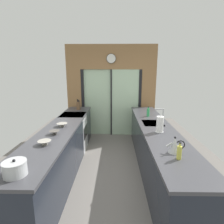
{
  "coord_description": "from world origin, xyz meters",
  "views": [
    {
      "loc": [
        0.12,
        -2.99,
        1.96
      ],
      "look_at": [
        0.05,
        0.73,
        1.1
      ],
      "focal_mm": 28.82,
      "sensor_mm": 36.0,
      "label": 1
    }
  ],
  "objects_px": {
    "stock_pot": "(15,168)",
    "mixing_bowl_mid": "(55,132)",
    "oven_range": "(74,132)",
    "paper_towel_roll": "(160,124)",
    "mixing_bowl_near": "(45,143)",
    "mixing_bowl_far": "(62,125)",
    "soap_bottle_far": "(148,112)",
    "kettle": "(175,145)",
    "knife_block": "(78,105)",
    "soap_bottle_near": "(179,152)"
  },
  "relations": [
    {
      "from": "stock_pot",
      "to": "kettle",
      "type": "bearing_deg",
      "value": 17.34
    },
    {
      "from": "soap_bottle_near",
      "to": "oven_range",
      "type": "bearing_deg",
      "value": 128.74
    },
    {
      "from": "oven_range",
      "to": "paper_towel_roll",
      "type": "distance_m",
      "value": 2.28
    },
    {
      "from": "oven_range",
      "to": "knife_block",
      "type": "distance_m",
      "value": 0.82
    },
    {
      "from": "mixing_bowl_far",
      "to": "kettle",
      "type": "distance_m",
      "value": 2.09
    },
    {
      "from": "knife_block",
      "to": "stock_pot",
      "type": "distance_m",
      "value": 3.2
    },
    {
      "from": "mixing_bowl_near",
      "to": "knife_block",
      "type": "relative_size",
      "value": 0.65
    },
    {
      "from": "mixing_bowl_far",
      "to": "stock_pot",
      "type": "bearing_deg",
      "value": -90.0
    },
    {
      "from": "kettle",
      "to": "knife_block",
      "type": "bearing_deg",
      "value": 123.98
    },
    {
      "from": "kettle",
      "to": "soap_bottle_near",
      "type": "bearing_deg",
      "value": -90.8
    },
    {
      "from": "mixing_bowl_mid",
      "to": "knife_block",
      "type": "height_order",
      "value": "knife_block"
    },
    {
      "from": "mixing_bowl_far",
      "to": "soap_bottle_near",
      "type": "xyz_separation_m",
      "value": [
        1.78,
        -1.26,
        0.05
      ]
    },
    {
      "from": "oven_range",
      "to": "paper_towel_roll",
      "type": "height_order",
      "value": "paper_towel_roll"
    },
    {
      "from": "mixing_bowl_mid",
      "to": "mixing_bowl_far",
      "type": "xyz_separation_m",
      "value": [
        0.0,
        0.43,
        0.0
      ]
    },
    {
      "from": "mixing_bowl_far",
      "to": "paper_towel_roll",
      "type": "height_order",
      "value": "paper_towel_roll"
    },
    {
      "from": "paper_towel_roll",
      "to": "kettle",
      "type": "bearing_deg",
      "value": -89.82
    },
    {
      "from": "mixing_bowl_far",
      "to": "soap_bottle_far",
      "type": "xyz_separation_m",
      "value": [
        1.78,
        0.83,
        0.06
      ]
    },
    {
      "from": "knife_block",
      "to": "soap_bottle_near",
      "type": "distance_m",
      "value": 3.34
    },
    {
      "from": "mixing_bowl_mid",
      "to": "soap_bottle_near",
      "type": "relative_size",
      "value": 0.81
    },
    {
      "from": "mixing_bowl_mid",
      "to": "knife_block",
      "type": "xyz_separation_m",
      "value": [
        -0.0,
        2.0,
        0.08
      ]
    },
    {
      "from": "oven_range",
      "to": "knife_block",
      "type": "xyz_separation_m",
      "value": [
        0.02,
        0.58,
        0.58
      ]
    },
    {
      "from": "oven_range",
      "to": "mixing_bowl_mid",
      "type": "bearing_deg",
      "value": -89.25
    },
    {
      "from": "knife_block",
      "to": "kettle",
      "type": "height_order",
      "value": "knife_block"
    },
    {
      "from": "stock_pot",
      "to": "soap_bottle_near",
      "type": "relative_size",
      "value": 1.1
    },
    {
      "from": "soap_bottle_far",
      "to": "paper_towel_roll",
      "type": "relative_size",
      "value": 0.74
    },
    {
      "from": "knife_block",
      "to": "soap_bottle_near",
      "type": "relative_size",
      "value": 1.36
    },
    {
      "from": "mixing_bowl_near",
      "to": "stock_pot",
      "type": "bearing_deg",
      "value": -90.0
    },
    {
      "from": "oven_range",
      "to": "mixing_bowl_near",
      "type": "bearing_deg",
      "value": -89.43
    },
    {
      "from": "mixing_bowl_near",
      "to": "paper_towel_roll",
      "type": "height_order",
      "value": "paper_towel_roll"
    },
    {
      "from": "mixing_bowl_mid",
      "to": "stock_pot",
      "type": "bearing_deg",
      "value": -90.0
    },
    {
      "from": "oven_range",
      "to": "mixing_bowl_far",
      "type": "height_order",
      "value": "mixing_bowl_far"
    },
    {
      "from": "stock_pot",
      "to": "soap_bottle_near",
      "type": "height_order",
      "value": "soap_bottle_near"
    },
    {
      "from": "mixing_bowl_far",
      "to": "soap_bottle_near",
      "type": "bearing_deg",
      "value": -35.33
    },
    {
      "from": "kettle",
      "to": "mixing_bowl_mid",
      "type": "bearing_deg",
      "value": 160.02
    },
    {
      "from": "oven_range",
      "to": "mixing_bowl_near",
      "type": "relative_size",
      "value": 4.84
    },
    {
      "from": "oven_range",
      "to": "soap_bottle_near",
      "type": "height_order",
      "value": "soap_bottle_near"
    },
    {
      "from": "mixing_bowl_mid",
      "to": "soap_bottle_far",
      "type": "height_order",
      "value": "soap_bottle_far"
    },
    {
      "from": "oven_range",
      "to": "kettle",
      "type": "height_order",
      "value": "kettle"
    },
    {
      "from": "oven_range",
      "to": "soap_bottle_near",
      "type": "relative_size",
      "value": 4.27
    },
    {
      "from": "mixing_bowl_mid",
      "to": "stock_pot",
      "type": "relative_size",
      "value": 0.74
    },
    {
      "from": "mixing_bowl_near",
      "to": "soap_bottle_far",
      "type": "distance_m",
      "value": 2.46
    },
    {
      "from": "oven_range",
      "to": "soap_bottle_far",
      "type": "xyz_separation_m",
      "value": [
        1.8,
        -0.15,
        0.56
      ]
    },
    {
      "from": "kettle",
      "to": "soap_bottle_near",
      "type": "distance_m",
      "value": 0.18
    },
    {
      "from": "mixing_bowl_far",
      "to": "stock_pot",
      "type": "relative_size",
      "value": 0.85
    },
    {
      "from": "stock_pot",
      "to": "mixing_bowl_mid",
      "type": "bearing_deg",
      "value": 90.0
    },
    {
      "from": "stock_pot",
      "to": "soap_bottle_far",
      "type": "distance_m",
      "value": 3.05
    },
    {
      "from": "kettle",
      "to": "stock_pot",
      "type": "bearing_deg",
      "value": -162.66
    },
    {
      "from": "knife_block",
      "to": "kettle",
      "type": "bearing_deg",
      "value": -56.02
    },
    {
      "from": "paper_towel_roll",
      "to": "soap_bottle_far",
      "type": "bearing_deg",
      "value": 90.0
    },
    {
      "from": "mixing_bowl_near",
      "to": "mixing_bowl_far",
      "type": "distance_m",
      "value": 0.87
    }
  ]
}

